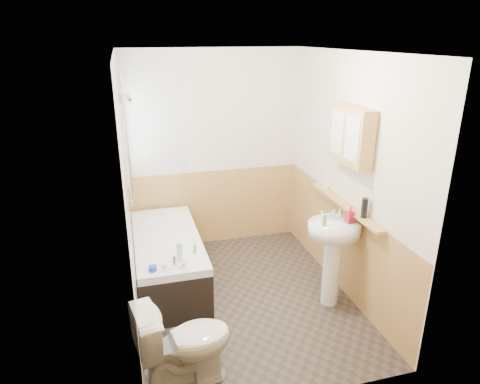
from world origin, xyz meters
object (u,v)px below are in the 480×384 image
Objects in this scene: medicine_cabinet at (351,135)px; sink at (333,246)px; bathtub at (168,259)px; toilet at (185,343)px; pine_shelf at (345,205)px.

sink is at bearing -139.78° from medicine_cabinet.
toilet is (-0.03, -1.52, 0.07)m from bathtub.
pine_shelf reaches higher than bathtub.
bathtub is 1.19× the size of pine_shelf.
bathtub is 1.81m from sink.
bathtub is at bearing 158.67° from medicine_cabinet.
bathtub is 1.57× the size of sink.
medicine_cabinet is (1.77, 0.84, 1.37)m from toilet.
medicine_cabinet is at bearing -122.48° from pine_shelf.
toilet is 2.10m from pine_shelf.
toilet is at bearing -154.67° from medicine_cabinet.
medicine_cabinet reaches higher than pine_shelf.
medicine_cabinet is (-0.03, -0.04, 0.74)m from pine_shelf.
sink is 1.71× the size of medicine_cabinet.
sink is 0.76× the size of pine_shelf.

